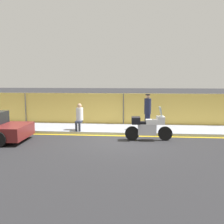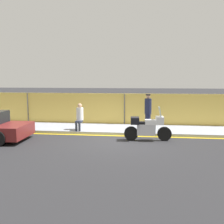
{
  "view_description": "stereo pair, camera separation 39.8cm",
  "coord_description": "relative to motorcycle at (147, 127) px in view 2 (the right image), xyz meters",
  "views": [
    {
      "loc": [
        0.69,
        -11.07,
        2.73
      ],
      "look_at": [
        -0.47,
        1.64,
        1.07
      ],
      "focal_mm": 42.0,
      "sensor_mm": 36.0,
      "label": 1
    },
    {
      "loc": [
        1.09,
        -11.03,
        2.73
      ],
      "look_at": [
        -0.47,
        1.64,
        1.07
      ],
      "focal_mm": 42.0,
      "sensor_mm": 36.0,
      "label": 2
    }
  ],
  "objects": [
    {
      "name": "ground_plane",
      "position": [
        -1.25,
        -0.33,
        -0.61
      ],
      "size": [
        120.0,
        120.0,
        0.0
      ],
      "primitive_type": "plane",
      "color": "#262628"
    },
    {
      "name": "person_seated_on_curb",
      "position": [
        -3.36,
        1.34,
        0.27
      ],
      "size": [
        0.35,
        0.67,
        1.33
      ],
      "color": "#2D3342",
      "rests_on": "sidewalk"
    },
    {
      "name": "motorcycle",
      "position": [
        0.0,
        0.0,
        0.0
      ],
      "size": [
        2.07,
        0.58,
        1.49
      ],
      "rotation": [
        0.0,
        0.0,
        0.06
      ],
      "color": "black",
      "rests_on": "ground_plane"
    },
    {
      "name": "sidewalk",
      "position": [
        -1.25,
        2.06,
        -0.54
      ],
      "size": [
        42.49,
        2.4,
        0.14
      ],
      "color": "#8E93A3",
      "rests_on": "ground_plane"
    },
    {
      "name": "curb_paint_stripe",
      "position": [
        -1.25,
        0.77,
        -0.6
      ],
      "size": [
        42.49,
        0.18,
        0.01
      ],
      "color": "gold",
      "rests_on": "ground_plane"
    },
    {
      "name": "storefront_fence",
      "position": [
        -1.25,
        3.35,
        0.33
      ],
      "size": [
        40.37,
        0.17,
        1.87
      ],
      "color": "gold",
      "rests_on": "ground_plane"
    },
    {
      "name": "officer_standing",
      "position": [
        0.04,
        1.8,
        0.46
      ],
      "size": [
        0.34,
        0.34,
        1.79
      ],
      "color": "#191E38",
      "rests_on": "sidewalk"
    }
  ]
}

